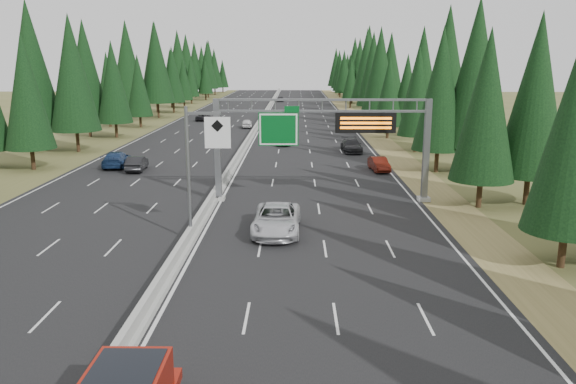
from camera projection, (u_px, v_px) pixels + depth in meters
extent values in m
cube|color=black|center=(255.00, 131.00, 87.41)|extent=(32.00, 260.00, 0.08)
cube|color=olive|center=(370.00, 131.00, 87.17)|extent=(3.60, 260.00, 0.06)
cube|color=brown|center=(142.00, 131.00, 87.65)|extent=(3.60, 260.00, 0.06)
cube|color=#959690|center=(255.00, 130.00, 87.36)|extent=(0.70, 260.00, 0.30)
cube|color=#959690|center=(255.00, 127.00, 87.27)|extent=(0.30, 260.00, 0.60)
cube|color=slate|center=(218.00, 150.00, 42.68)|extent=(0.45, 0.45, 7.80)
cube|color=#959690|center=(219.00, 198.00, 43.53)|extent=(0.90, 0.90, 0.30)
cube|color=slate|center=(426.00, 151.00, 42.47)|extent=(0.45, 0.45, 7.80)
cube|color=#959690|center=(424.00, 199.00, 43.32)|extent=(0.90, 0.90, 0.30)
cube|color=slate|center=(322.00, 100.00, 41.71)|extent=(15.85, 0.35, 0.16)
cube|color=slate|center=(322.00, 111.00, 41.90)|extent=(15.85, 0.35, 0.16)
cube|color=#054C19|center=(278.00, 129.00, 42.00)|extent=(3.00, 0.10, 2.50)
cube|color=silver|center=(278.00, 129.00, 41.94)|extent=(2.85, 0.02, 2.35)
cube|color=#054C19|center=(292.00, 109.00, 41.65)|extent=(1.10, 0.10, 0.45)
cube|color=black|center=(366.00, 123.00, 41.75)|extent=(4.50, 0.40, 1.50)
cube|color=orange|center=(366.00, 118.00, 41.46)|extent=(3.80, 0.02, 0.18)
cube|color=orange|center=(366.00, 123.00, 41.54)|extent=(3.80, 0.02, 0.18)
cube|color=orange|center=(366.00, 128.00, 41.62)|extent=(3.80, 0.02, 0.18)
cylinder|color=slate|center=(188.00, 175.00, 32.92)|extent=(0.20, 0.20, 8.00)
cube|color=#959690|center=(191.00, 238.00, 33.80)|extent=(0.50, 0.50, 0.20)
cube|color=slate|center=(203.00, 113.00, 32.10)|extent=(2.00, 0.15, 0.15)
cube|color=silver|center=(218.00, 133.00, 32.22)|extent=(1.50, 0.06, 1.80)
cylinder|color=black|center=(562.00, 249.00, 29.33)|extent=(0.40, 0.40, 2.01)
cone|color=black|center=(576.00, 129.00, 27.92)|extent=(4.51, 4.51, 10.53)
cylinder|color=black|center=(479.00, 194.00, 41.50)|extent=(0.40, 0.40, 2.08)
cone|color=black|center=(486.00, 105.00, 40.03)|extent=(4.68, 4.68, 10.92)
cylinder|color=black|center=(526.00, 190.00, 42.31)|extent=(0.40, 0.40, 2.27)
cone|color=black|center=(536.00, 95.00, 40.71)|extent=(5.10, 5.10, 11.90)
cylinder|color=black|center=(437.00, 161.00, 54.79)|extent=(0.40, 0.40, 2.22)
cone|color=black|center=(441.00, 89.00, 53.22)|extent=(5.01, 5.01, 11.68)
cylinder|color=black|center=(469.00, 159.00, 54.57)|extent=(0.40, 0.40, 2.64)
cone|color=black|center=(476.00, 72.00, 52.70)|extent=(5.95, 5.95, 13.87)
cylinder|color=black|center=(415.00, 144.00, 67.28)|extent=(0.40, 0.40, 1.98)
cone|color=black|center=(418.00, 91.00, 65.88)|extent=(4.44, 4.44, 10.37)
cylinder|color=black|center=(443.00, 140.00, 67.85)|extent=(0.40, 0.40, 2.73)
cone|color=black|center=(447.00, 67.00, 65.92)|extent=(6.15, 6.15, 14.36)
cylinder|color=black|center=(387.00, 132.00, 78.93)|extent=(0.40, 0.40, 1.84)
cone|color=black|center=(389.00, 91.00, 77.63)|extent=(4.14, 4.14, 9.66)
cylinder|color=black|center=(419.00, 128.00, 81.29)|extent=(0.40, 0.40, 2.49)
cone|color=black|center=(422.00, 73.00, 79.53)|extent=(5.60, 5.60, 13.06)
cylinder|color=black|center=(378.00, 119.00, 93.74)|extent=(0.40, 0.40, 2.60)
cone|color=black|center=(380.00, 69.00, 91.90)|extent=(5.85, 5.85, 13.65)
cylinder|color=black|center=(405.00, 122.00, 92.16)|extent=(0.40, 0.40, 1.91)
cone|color=black|center=(407.00, 85.00, 90.81)|extent=(4.30, 4.30, 10.03)
cylinder|color=black|center=(371.00, 113.00, 105.16)|extent=(0.40, 0.40, 2.57)
cone|color=black|center=(373.00, 69.00, 103.35)|extent=(5.78, 5.78, 13.48)
cylinder|color=black|center=(389.00, 111.00, 107.57)|extent=(0.40, 0.40, 2.57)
cone|color=black|center=(390.00, 69.00, 105.75)|extent=(5.79, 5.79, 13.52)
cylinder|color=black|center=(365.00, 107.00, 117.28)|extent=(0.40, 0.40, 2.78)
cone|color=black|center=(367.00, 64.00, 115.31)|extent=(6.25, 6.25, 14.59)
cylinder|color=black|center=(384.00, 109.00, 117.24)|extent=(0.40, 0.40, 1.78)
cone|color=black|center=(385.00, 82.00, 115.98)|extent=(4.01, 4.01, 9.35)
cylinder|color=black|center=(350.00, 104.00, 131.57)|extent=(0.40, 0.40, 1.84)
cone|color=black|center=(351.00, 79.00, 130.27)|extent=(4.14, 4.14, 9.67)
cylinder|color=black|center=(367.00, 101.00, 132.55)|extent=(0.40, 0.40, 3.03)
cone|color=black|center=(369.00, 60.00, 130.41)|extent=(6.82, 6.82, 15.91)
cylinder|color=black|center=(352.00, 100.00, 145.87)|extent=(0.40, 0.40, 1.92)
cone|color=black|center=(352.00, 76.00, 144.52)|extent=(4.31, 4.31, 10.06)
cylinder|color=black|center=(366.00, 98.00, 144.47)|extent=(0.40, 0.40, 2.96)
cone|color=black|center=(367.00, 61.00, 142.38)|extent=(6.67, 6.67, 15.56)
cylinder|color=black|center=(343.00, 97.00, 155.90)|extent=(0.40, 0.40, 2.21)
cone|color=black|center=(344.00, 71.00, 154.33)|extent=(4.98, 4.98, 11.62)
cylinder|color=black|center=(359.00, 95.00, 157.86)|extent=(0.40, 0.40, 2.74)
cone|color=black|center=(360.00, 64.00, 155.93)|extent=(6.17, 6.17, 14.39)
cylinder|color=black|center=(340.00, 94.00, 169.80)|extent=(0.40, 0.40, 2.03)
cone|color=black|center=(340.00, 73.00, 168.37)|extent=(4.56, 4.56, 10.64)
cylinder|color=black|center=(354.00, 93.00, 170.69)|extent=(0.40, 0.40, 2.85)
cone|color=black|center=(355.00, 63.00, 168.67)|extent=(6.42, 6.42, 14.98)
cylinder|color=black|center=(339.00, 92.00, 182.56)|extent=(0.40, 0.40, 2.29)
cone|color=black|center=(339.00, 69.00, 180.94)|extent=(5.16, 5.16, 12.03)
cylinder|color=black|center=(349.00, 92.00, 182.62)|extent=(0.40, 0.40, 2.11)
cone|color=black|center=(350.00, 71.00, 181.13)|extent=(4.74, 4.74, 11.06)
cylinder|color=black|center=(335.00, 89.00, 194.84)|extent=(0.40, 0.40, 2.45)
cone|color=black|center=(336.00, 67.00, 193.11)|extent=(5.51, 5.51, 12.85)
cylinder|color=black|center=(347.00, 90.00, 194.92)|extent=(0.40, 0.40, 2.13)
cone|color=black|center=(347.00, 70.00, 193.41)|extent=(4.79, 4.79, 11.18)
cylinder|color=black|center=(33.00, 159.00, 56.10)|extent=(0.40, 0.40, 2.13)
cone|color=black|center=(26.00, 92.00, 54.59)|extent=(4.79, 4.79, 11.19)
cylinder|color=black|center=(78.00, 141.00, 67.12)|extent=(0.40, 0.40, 2.57)
cone|color=black|center=(72.00, 73.00, 65.31)|extent=(5.79, 5.79, 13.50)
cylinder|color=black|center=(38.00, 139.00, 68.05)|extent=(0.40, 0.40, 2.84)
cone|color=black|center=(31.00, 64.00, 66.04)|extent=(6.39, 6.39, 14.90)
cylinder|color=black|center=(116.00, 130.00, 79.60)|extent=(0.40, 0.40, 2.17)
cone|color=black|center=(113.00, 82.00, 78.07)|extent=(4.87, 4.87, 11.37)
cylinder|color=black|center=(90.00, 128.00, 80.83)|extent=(0.40, 0.40, 2.63)
cone|color=black|center=(85.00, 69.00, 78.97)|extent=(5.92, 5.92, 13.82)
cylinder|color=black|center=(141.00, 122.00, 92.23)|extent=(0.40, 0.40, 1.89)
cone|color=black|center=(138.00, 85.00, 90.89)|extent=(4.25, 4.25, 9.92)
cylinder|color=black|center=(110.00, 121.00, 93.47)|extent=(0.40, 0.40, 1.96)
cone|color=black|center=(108.00, 84.00, 92.09)|extent=(4.40, 4.40, 10.27)
cylinder|color=black|center=(158.00, 110.00, 108.32)|extent=(0.40, 0.40, 2.89)
cone|color=black|center=(156.00, 62.00, 106.27)|extent=(6.51, 6.51, 15.20)
cylinder|color=black|center=(130.00, 112.00, 105.16)|extent=(0.40, 0.40, 2.90)
cone|color=black|center=(127.00, 62.00, 103.11)|extent=(6.52, 6.52, 15.20)
cylinder|color=black|center=(174.00, 107.00, 119.18)|extent=(0.40, 0.40, 2.22)
cone|color=black|center=(172.00, 74.00, 117.61)|extent=(5.00, 5.00, 11.66)
cylinder|color=black|center=(157.00, 105.00, 119.55)|extent=(0.40, 0.40, 3.00)
cone|color=black|center=(155.00, 60.00, 117.43)|extent=(6.76, 6.76, 15.77)
cylinder|color=black|center=(184.00, 104.00, 131.87)|extent=(0.40, 0.40, 1.87)
cone|color=black|center=(183.00, 79.00, 130.56)|extent=(4.20, 4.20, 9.79)
cylinder|color=black|center=(172.00, 103.00, 132.83)|extent=(0.40, 0.40, 2.17)
cone|color=black|center=(171.00, 74.00, 131.30)|extent=(4.88, 4.88, 11.39)
cylinder|color=black|center=(192.00, 100.00, 145.43)|extent=(0.40, 0.40, 1.84)
cone|color=black|center=(191.00, 77.00, 144.13)|extent=(4.14, 4.14, 9.67)
cylinder|color=black|center=(180.00, 97.00, 146.80)|extent=(0.40, 0.40, 2.99)
cone|color=black|center=(178.00, 61.00, 144.69)|extent=(6.72, 6.72, 15.67)
cylinder|color=black|center=(206.00, 97.00, 158.51)|extent=(0.40, 0.40, 1.86)
cone|color=black|center=(205.00, 76.00, 157.19)|extent=(4.19, 4.19, 9.78)
cylinder|color=black|center=(188.00, 95.00, 158.26)|extent=(0.40, 0.40, 2.92)
cone|color=black|center=(186.00, 62.00, 156.19)|extent=(6.57, 6.57, 15.32)
cylinder|color=black|center=(208.00, 93.00, 170.40)|extent=(0.40, 0.40, 2.67)
cone|color=black|center=(207.00, 65.00, 168.51)|extent=(6.01, 6.01, 14.03)
cylinder|color=black|center=(196.00, 93.00, 170.23)|extent=(0.40, 0.40, 2.66)
cone|color=black|center=(195.00, 65.00, 168.34)|extent=(5.99, 5.99, 13.98)
cylinder|color=black|center=(215.00, 91.00, 183.88)|extent=(0.40, 0.40, 2.38)
cone|color=black|center=(214.00, 68.00, 182.19)|extent=(5.35, 5.35, 12.49)
cylinder|color=black|center=(203.00, 91.00, 184.75)|extent=(0.40, 0.40, 2.53)
cone|color=black|center=(202.00, 66.00, 182.96)|extent=(5.68, 5.68, 13.26)
cylinder|color=black|center=(223.00, 90.00, 198.27)|extent=(0.40, 0.40, 1.83)
cone|color=black|center=(223.00, 73.00, 196.98)|extent=(4.11, 4.11, 9.59)
cylinder|color=black|center=(210.00, 89.00, 195.39)|extent=(0.40, 0.40, 2.90)
cone|color=black|center=(209.00, 62.00, 193.34)|extent=(6.54, 6.54, 15.25)
imported|color=silver|center=(277.00, 219.00, 35.09)|extent=(3.04, 6.32, 1.74)
cube|color=black|center=(126.00, 377.00, 15.90)|extent=(1.92, 2.15, 0.62)
imported|color=#145934|center=(283.00, 139.00, 72.42)|extent=(2.07, 4.64, 1.55)
imported|color=#52140B|center=(379.00, 164.00, 55.09)|extent=(1.86, 4.25, 1.36)
imported|color=black|center=(351.00, 145.00, 66.75)|extent=(2.40, 5.43, 1.55)
imported|color=white|center=(274.00, 117.00, 100.28)|extent=(2.78, 5.92, 1.64)
imported|color=black|center=(281.00, 99.00, 151.25)|extent=(1.80, 4.12, 1.38)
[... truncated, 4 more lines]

